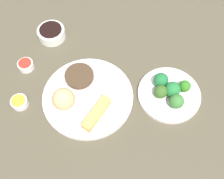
{
  "coord_description": "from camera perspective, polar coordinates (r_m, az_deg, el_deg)",
  "views": [
    {
      "loc": [
        0.24,
        -0.36,
        0.78
      ],
      "look_at": [
        0.09,
        0.01,
        0.06
      ],
      "focal_mm": 41.73,
      "sensor_mm": 36.0,
      "label": 1
    }
  ],
  "objects": [
    {
      "name": "broccoli_floret_4",
      "position": [
        0.86,
        10.69,
        2.06
      ],
      "size": [
        0.05,
        0.05,
        0.05
      ],
      "primitive_type": "sphere",
      "color": "#1F6C35",
      "rests_on": "broccoli_plate"
    },
    {
      "name": "main_plate",
      "position": [
        0.86,
        -5.28,
        -1.6
      ],
      "size": [
        0.3,
        0.3,
        0.02
      ],
      "primitive_type": "cylinder",
      "color": "white",
      "rests_on": "tabletop"
    },
    {
      "name": "stir_fry_heap",
      "position": [
        0.88,
        -7.18,
        2.96
      ],
      "size": [
        0.1,
        0.1,
        0.02
      ],
      "primitive_type": "cylinder",
      "color": "#453221",
      "rests_on": "main_plate"
    },
    {
      "name": "broccoli_floret_0",
      "position": [
        0.85,
        13.13,
        0.05
      ],
      "size": [
        0.05,
        0.05,
        0.05
      ],
      "primitive_type": "sphere",
      "color": "#247437",
      "rests_on": "broccoli_plate"
    },
    {
      "name": "sauce_ramekin_hot_mustard",
      "position": [
        0.89,
        -19.57,
        -2.69
      ],
      "size": [
        0.05,
        0.05,
        0.02
      ],
      "primitive_type": "cylinder",
      "color": "white",
      "rests_on": "tabletop"
    },
    {
      "name": "sauce_ramekin_hot_mustard_liquid",
      "position": [
        0.88,
        -19.85,
        -2.27
      ],
      "size": [
        0.04,
        0.04,
        0.0
      ],
      "primitive_type": "cylinder",
      "color": "yellow",
      "rests_on": "sauce_ramekin_hot_mustard"
    },
    {
      "name": "sauce_ramekin_sweet_and_sour_liquid",
      "position": [
        0.95,
        -18.52,
        5.62
      ],
      "size": [
        0.04,
        0.04,
        0.0
      ],
      "primitive_type": "cylinder",
      "color": "red",
      "rests_on": "sauce_ramekin_sweet_and_sour"
    },
    {
      "name": "soy_sauce_bowl",
      "position": [
        1.02,
        -13.1,
        11.89
      ],
      "size": [
        0.1,
        0.1,
        0.04
      ],
      "primitive_type": "cylinder",
      "color": "white",
      "rests_on": "tabletop"
    },
    {
      "name": "broccoli_plate",
      "position": [
        0.88,
        12.37,
        -1.06
      ],
      "size": [
        0.21,
        0.21,
        0.01
      ],
      "primitive_type": "cylinder",
      "color": "white",
      "rests_on": "tabletop"
    },
    {
      "name": "tabletop",
      "position": [
        0.89,
        -5.51,
        -0.25
      ],
      "size": [
        2.2,
        2.2,
        0.02
      ],
      "primitive_type": "cube",
      "color": "#4C4634",
      "rests_on": "ground"
    },
    {
      "name": "broccoli_floret_2",
      "position": [
        0.84,
        10.64,
        -0.47
      ],
      "size": [
        0.04,
        0.04,
        0.04
      ],
      "primitive_type": "sphere",
      "color": "#355C21",
      "rests_on": "broccoli_plate"
    },
    {
      "name": "spring_roll",
      "position": [
        0.8,
        -3.41,
        -5.28
      ],
      "size": [
        0.05,
        0.12,
        0.03
      ],
      "primitive_type": "cube",
      "rotation": [
        0.0,
        0.0,
        1.4
      ],
      "color": "tan",
      "rests_on": "main_plate"
    },
    {
      "name": "rice_scoop",
      "position": [
        0.81,
        -10.57,
        -2.08
      ],
      "size": [
        0.07,
        0.07,
        0.07
      ],
      "primitive_type": "sphere",
      "color": "tan",
      "rests_on": "main_plate"
    },
    {
      "name": "broccoli_floret_1",
      "position": [
        0.84,
        13.96,
        -2.53
      ],
      "size": [
        0.05,
        0.05,
        0.05
      ],
      "primitive_type": "sphere",
      "color": "#397432",
      "rests_on": "broccoli_plate"
    },
    {
      "name": "soy_sauce_bowl_liquid",
      "position": [
        1.0,
        -13.34,
        12.67
      ],
      "size": [
        0.08,
        0.08,
        0.0
      ],
      "primitive_type": "cylinder",
      "color": "black",
      "rests_on": "soy_sauce_bowl"
    },
    {
      "name": "broccoli_floret_3",
      "position": [
        0.87,
        15.64,
        0.72
      ],
      "size": [
        0.04,
        0.04,
        0.04
      ],
      "primitive_type": "sphere",
      "color": "#2F731F",
      "rests_on": "broccoli_plate"
    },
    {
      "name": "crab_rangoon_wonton",
      "position": [
        0.85,
        -0.56,
        0.67
      ],
      "size": [
        0.08,
        0.08,
        0.01
      ],
      "primitive_type": "cube",
      "rotation": [
        0.0,
        0.0,
        -0.05
      ],
      "color": "beige",
      "rests_on": "main_plate"
    },
    {
      "name": "sauce_ramekin_sweet_and_sour",
      "position": [
        0.96,
        -18.28,
        5.14
      ],
      "size": [
        0.05,
        0.05,
        0.02
      ],
      "primitive_type": "cylinder",
      "color": "white",
      "rests_on": "tabletop"
    }
  ]
}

